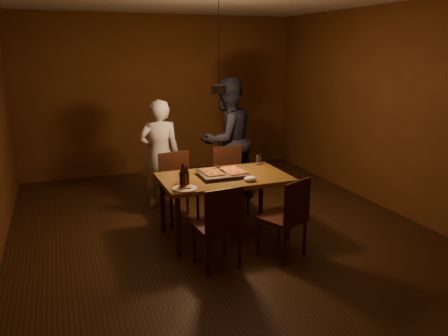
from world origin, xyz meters
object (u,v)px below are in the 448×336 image
object	(u,v)px
dining_table	(224,182)
pizza_tray	(222,174)
chair_near_left	(220,220)
pendant_lamp	(219,88)
chair_far_right	(230,173)
chair_near_right	(289,211)
plate_slice	(185,188)
chair_far_left	(177,180)
diner_white	(160,154)
beer_bottle_b	(186,176)
diner_dark	(227,140)
beer_bottle_a	(183,177)

from	to	relation	value
dining_table	pizza_tray	distance (m)	0.10
chair_near_left	pendant_lamp	bearing A→B (deg)	64.71
chair_far_right	chair_near_left	size ratio (longest dim) A/B	1.00
chair_near_right	plate_slice	size ratio (longest dim) A/B	2.08
dining_table	chair_far_right	bearing A→B (deg)	64.15
chair_far_left	pizza_tray	world-z (taller)	chair_far_left
dining_table	chair_far_right	xyz separation A→B (m)	(0.39, 0.80, -0.14)
dining_table	plate_slice	size ratio (longest dim) A/B	5.63
chair_far_left	diner_white	bearing A→B (deg)	-85.66
beer_bottle_b	plate_slice	world-z (taller)	beer_bottle_b
chair_near_left	diner_dark	xyz separation A→B (m)	(0.85, 2.00, 0.37)
beer_bottle_b	chair_near_left	bearing A→B (deg)	-70.83
chair_far_right	chair_near_right	xyz separation A→B (m)	(0.04, -1.60, 0.00)
pizza_tray	beer_bottle_b	world-z (taller)	beer_bottle_b
chair_near_left	pizza_tray	distance (m)	0.89
dining_table	pendant_lamp	xyz separation A→B (m)	(0.01, 0.20, 1.08)
chair_far_right	chair_near_right	distance (m)	1.60
pendant_lamp	chair_near_right	bearing A→B (deg)	-67.01
chair_far_right	diner_white	bearing A→B (deg)	-25.32
beer_bottle_b	pendant_lamp	distance (m)	1.13
chair_far_right	dining_table	bearing A→B (deg)	67.24
chair_far_left	dining_table	bearing A→B (deg)	112.47
dining_table	beer_bottle_a	distance (m)	0.69
chair_far_left	pendant_lamp	xyz separation A→B (m)	(0.40, -0.53, 1.22)
beer_bottle_a	dining_table	bearing A→B (deg)	27.70
chair_near_right	pendant_lamp	world-z (taller)	pendant_lamp
beer_bottle_b	diner_dark	distance (m)	1.79
beer_bottle_b	pendant_lamp	bearing A→B (deg)	38.76
dining_table	diner_white	bearing A→B (deg)	110.61
chair_near_right	diner_white	world-z (taller)	diner_white
plate_slice	chair_far_left	bearing A→B (deg)	79.95
plate_slice	pendant_lamp	world-z (taller)	pendant_lamp
diner_white	chair_near_right	bearing A→B (deg)	121.19
plate_slice	diner_dark	xyz separation A→B (m)	(1.08, 1.54, 0.15)
dining_table	chair_near_right	bearing A→B (deg)	-61.57
pizza_tray	diner_white	xyz separation A→B (m)	(-0.46, 1.26, -0.00)
chair_far_right	pendant_lamp	world-z (taller)	pendant_lamp
beer_bottle_b	diner_white	world-z (taller)	diner_white
chair_near_right	beer_bottle_b	world-z (taller)	beer_bottle_b
dining_table	beer_bottle_b	size ratio (longest dim) A/B	6.41
pizza_tray	diner_white	bearing A→B (deg)	111.43
beer_bottle_a	pendant_lamp	world-z (taller)	pendant_lamp
dining_table	chair_near_left	distance (m)	0.86
diner_dark	plate_slice	bearing A→B (deg)	35.45
chair_near_left	chair_far_right	bearing A→B (deg)	59.74
chair_near_right	chair_near_left	bearing A→B (deg)	154.36
dining_table	diner_dark	distance (m)	1.35
chair_near_right	beer_bottle_b	size ratio (longest dim) A/B	2.37
chair_far_left	plate_slice	xyz separation A→B (m)	(-0.19, -1.05, 0.22)
dining_table	chair_near_right	xyz separation A→B (m)	(0.43, -0.80, -0.14)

